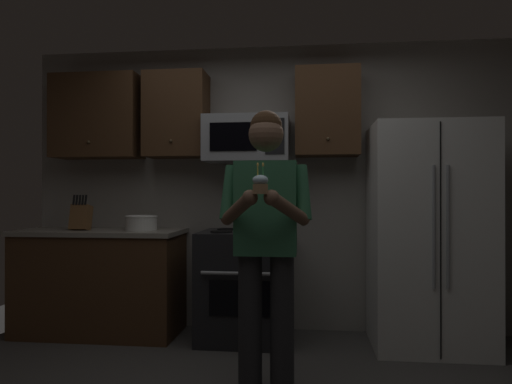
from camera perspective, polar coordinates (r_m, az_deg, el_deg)
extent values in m
cube|color=gray|center=(4.37, 1.32, 0.57)|extent=(4.40, 0.10, 2.60)
cube|color=black|center=(4.07, -1.33, -11.26)|extent=(0.76, 0.66, 0.92)
cube|color=black|center=(3.75, -2.05, -12.83)|extent=(0.48, 0.01, 0.28)
cylinder|color=#99999E|center=(3.69, -2.10, -9.88)|extent=(0.60, 0.03, 0.03)
cylinder|color=black|center=(3.90, -4.24, -4.83)|extent=(0.18, 0.18, 0.01)
cylinder|color=black|center=(3.85, 1.05, -4.89)|extent=(0.18, 0.18, 0.01)
cylinder|color=black|center=(4.17, -3.52, -4.53)|extent=(0.18, 0.18, 0.01)
cylinder|color=black|center=(4.13, 1.42, -4.58)|extent=(0.18, 0.18, 0.01)
cube|color=#9EA0A5|center=(4.14, -1.10, 6.44)|extent=(0.74, 0.40, 0.40)
cube|color=black|center=(3.95, -2.80, 6.76)|extent=(0.40, 0.01, 0.24)
cube|color=black|center=(3.91, 2.30, 6.83)|extent=(0.16, 0.01, 0.30)
cube|color=white|center=(4.05, 20.22, -5.02)|extent=(0.90, 0.72, 1.80)
cylinder|color=gray|center=(3.66, 20.84, -3.95)|extent=(0.02, 0.02, 0.90)
cylinder|color=gray|center=(3.69, 22.35, -3.92)|extent=(0.02, 0.02, 0.90)
cube|color=black|center=(3.70, 21.56, -5.47)|extent=(0.01, 0.01, 1.74)
cube|color=#4C301C|center=(4.62, -18.70, 8.63)|extent=(0.80, 0.34, 0.76)
sphere|color=brown|center=(4.43, -19.71, 5.76)|extent=(0.03, 0.03, 0.03)
cube|color=#4C301C|center=(4.36, -9.63, 9.16)|extent=(0.55, 0.34, 0.76)
sphere|color=brown|center=(4.15, -10.32, 6.15)|extent=(0.03, 0.03, 0.03)
cube|color=#4C301C|center=(4.19, 8.65, 9.54)|extent=(0.55, 0.34, 0.76)
sphere|color=brown|center=(3.98, 8.75, 6.43)|extent=(0.03, 0.03, 0.03)
cube|color=#4C301C|center=(4.46, -18.39, -10.55)|extent=(1.40, 0.62, 0.88)
cube|color=gray|center=(4.40, -18.38, -4.64)|extent=(1.44, 0.66, 0.04)
cube|color=brown|center=(4.42, -20.54, -2.93)|extent=(0.16, 0.15, 0.24)
cylinder|color=black|center=(4.42, -21.29, -0.92)|extent=(0.02, 0.04, 0.09)
cylinder|color=black|center=(4.41, -20.97, -0.92)|extent=(0.02, 0.04, 0.09)
cylinder|color=black|center=(4.39, -20.66, -0.92)|extent=(0.02, 0.04, 0.09)
cylinder|color=black|center=(4.38, -20.34, -0.92)|extent=(0.02, 0.04, 0.09)
cylinder|color=black|center=(4.37, -20.01, -0.92)|extent=(0.02, 0.04, 0.09)
cylinder|color=white|center=(4.22, -13.79, -3.74)|extent=(0.27, 0.27, 0.12)
torus|color=white|center=(4.21, -13.79, -2.92)|extent=(0.28, 0.28, 0.02)
cylinder|color=#262628|center=(3.04, -0.72, -15.65)|extent=(0.15, 0.15, 0.86)
cylinder|color=#262628|center=(3.02, 3.19, -15.74)|extent=(0.15, 0.15, 0.86)
cube|color=#33724C|center=(2.92, 1.23, -1.96)|extent=(0.38, 0.22, 0.58)
sphere|color=brown|center=(2.94, 1.23, 7.02)|extent=(0.22, 0.22, 0.22)
sphere|color=#382314|center=(2.96, 1.24, 7.96)|extent=(0.20, 0.20, 0.20)
cylinder|color=#33724C|center=(2.92, -3.23, -0.10)|extent=(0.15, 0.18, 0.35)
cylinder|color=brown|center=(2.75, -2.25, -2.10)|extent=(0.26, 0.33, 0.21)
sphere|color=brown|center=(2.61, -0.73, -0.69)|extent=(0.09, 0.09, 0.09)
cylinder|color=#33724C|center=(2.88, 5.64, -0.09)|extent=(0.15, 0.18, 0.35)
cylinder|color=brown|center=(2.72, 4.01, -2.12)|extent=(0.26, 0.33, 0.21)
sphere|color=brown|center=(2.60, 1.90, -0.69)|extent=(0.09, 0.09, 0.09)
cylinder|color=#A87F56|center=(2.58, 0.53, 0.36)|extent=(0.08, 0.08, 0.06)
ellipsoid|color=silver|center=(2.58, 0.53, 1.46)|extent=(0.09, 0.09, 0.06)
cylinder|color=#4CBF66|center=(2.58, 0.86, 2.51)|extent=(0.01, 0.01, 0.06)
ellipsoid|color=#FFD159|center=(2.59, 0.86, 3.34)|extent=(0.01, 0.01, 0.02)
cylinder|color=#F2D84C|center=(2.59, 0.21, 2.50)|extent=(0.01, 0.01, 0.06)
ellipsoid|color=#FFD159|center=(2.59, 0.21, 3.33)|extent=(0.01, 0.01, 0.02)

